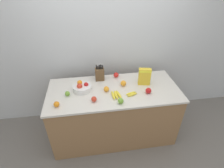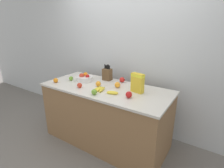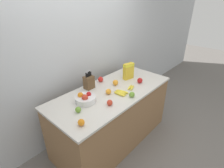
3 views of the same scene
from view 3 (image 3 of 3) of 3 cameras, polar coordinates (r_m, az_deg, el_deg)
The scene contains 16 objects.
ground_plane at distance 3.07m, azimuth 0.13°, elevation -17.15°, with size 14.00×14.00×0.00m, color slate.
wall_back at distance 2.79m, azimuth -9.80°, elevation 9.22°, with size 9.00×0.06×2.60m.
counter at distance 2.77m, azimuth 0.14°, elevation -10.37°, with size 1.91×0.85×0.91m.
knife_block at distance 2.55m, azimuth -7.54°, elevation 0.62°, with size 0.14×0.11×0.30m.
cereal_box at distance 2.83m, azimuth 5.40°, elevation 4.43°, with size 0.19×0.11×0.26m.
fruit_bowl at distance 2.26m, azimuth -8.70°, elevation -4.76°, with size 0.27×0.27×0.13m.
banana_bunch_left at distance 2.57m, azimuth 6.18°, elevation -1.13°, with size 0.17×0.11×0.03m.
banana_bunch_right at distance 2.42m, azimuth 2.91°, elevation -2.86°, with size 0.14×0.20×0.04m.
apple_middle at distance 2.75m, azimuth 9.09°, elevation 1.14°, with size 0.08×0.08×0.08m, color red.
apple_front at distance 2.10m, azimuth -11.01°, elevation -8.23°, with size 0.07×0.07×0.07m, color #6B9E33.
apple_leftmost at distance 2.36m, azimuth 6.52°, elevation -3.45°, with size 0.08×0.08×0.08m, color #6B9E33.
apple_rightmost at distance 2.76m, azimuth -3.75°, elevation 1.56°, with size 0.08×0.08×0.08m, color red.
apple_rear at distance 2.18m, azimuth -0.75°, elevation -6.10°, with size 0.07×0.07×0.07m, color red.
orange_front_left at distance 2.41m, azimuth -1.18°, elevation -2.48°, with size 0.08×0.08×0.08m, color orange.
orange_back_center at distance 2.65m, azimuth 1.13°, elevation 0.48°, with size 0.08×0.08×0.08m, color orange.
orange_front_center at distance 1.90m, azimuth -10.03°, elevation -12.25°, with size 0.07×0.07×0.07m, color orange.
Camera 3 is at (-1.64, -1.46, 2.14)m, focal length 28.00 mm.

